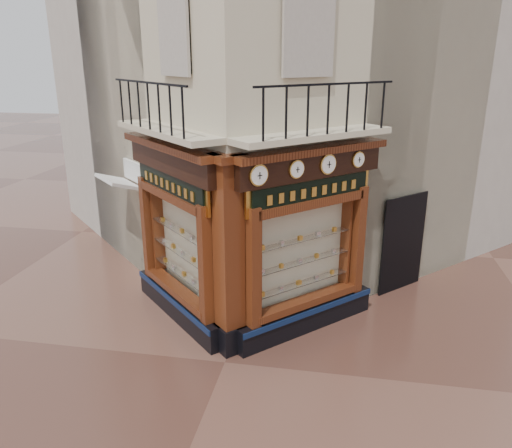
% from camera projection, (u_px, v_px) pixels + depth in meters
% --- Properties ---
extents(ground, '(80.00, 80.00, 0.00)m').
position_uv_depth(ground, '(225.00, 362.00, 9.64)').
color(ground, '#4F2F25').
rests_on(ground, ground).
extents(main_building, '(11.31, 11.31, 12.00)m').
position_uv_depth(main_building, '(274.00, 41.00, 13.47)').
color(main_building, beige).
rests_on(main_building, ground).
extents(neighbour_left, '(11.31, 11.31, 11.00)m').
position_uv_depth(neighbour_left, '(210.00, 60.00, 16.35)').
color(neighbour_left, '#B5AC9E').
rests_on(neighbour_left, ground).
extents(neighbour_right, '(11.31, 11.31, 11.00)m').
position_uv_depth(neighbour_right, '(364.00, 60.00, 15.52)').
color(neighbour_right, '#B5AC9E').
rests_on(neighbour_right, ground).
extents(shopfront_left, '(2.86, 2.86, 3.98)m').
position_uv_depth(shopfront_left, '(177.00, 235.00, 10.71)').
color(shopfront_left, black).
rests_on(shopfront_left, ground).
extents(shopfront_right, '(2.86, 2.86, 3.98)m').
position_uv_depth(shopfront_right, '(307.00, 243.00, 10.24)').
color(shopfront_right, black).
rests_on(shopfront_right, ground).
extents(corner_pilaster, '(0.85, 0.85, 3.98)m').
position_uv_depth(corner_pilaster, '(229.00, 260.00, 9.49)').
color(corner_pilaster, black).
rests_on(corner_pilaster, ground).
extents(balcony, '(5.94, 2.97, 1.03)m').
position_uv_depth(balcony, '(238.00, 132.00, 9.68)').
color(balcony, beige).
rests_on(balcony, ground).
extents(clock_a, '(0.32, 0.32, 0.40)m').
position_uv_depth(clock_a, '(259.00, 175.00, 8.83)').
color(clock_a, gold).
rests_on(clock_a, ground).
extents(clock_b, '(0.28, 0.28, 0.35)m').
position_uv_depth(clock_b, '(297.00, 169.00, 9.30)').
color(clock_b, gold).
rests_on(clock_b, ground).
extents(clock_c, '(0.32, 0.32, 0.40)m').
position_uv_depth(clock_c, '(328.00, 164.00, 9.73)').
color(clock_c, gold).
rests_on(clock_c, ground).
extents(clock_d, '(0.27, 0.27, 0.33)m').
position_uv_depth(clock_d, '(358.00, 160.00, 10.18)').
color(clock_d, gold).
rests_on(clock_d, ground).
extents(awning, '(1.47, 1.47, 0.31)m').
position_uv_depth(awning, '(127.00, 279.00, 13.27)').
color(awning, silver).
rests_on(awning, ground).
extents(signboard_left, '(2.27, 2.27, 0.61)m').
position_uv_depth(signboard_left, '(170.00, 185.00, 10.31)').
color(signboard_left, gold).
rests_on(signboard_left, ground).
extents(signboard_right, '(2.26, 2.26, 0.60)m').
position_uv_depth(signboard_right, '(312.00, 191.00, 9.82)').
color(signboard_right, gold).
rests_on(signboard_right, ground).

